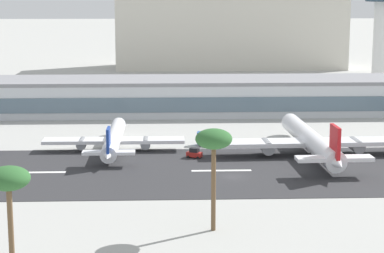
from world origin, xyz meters
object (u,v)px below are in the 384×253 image
service_baggage_tug_0 (194,153)px  control_tower (383,22)px  distant_hotel_block (230,21)px  terminal_building (195,96)px  palm_tree_3 (214,142)px  airliner_navy_tail_gate_1 (114,140)px  service_box_truck_1 (210,138)px  airliner_red_tail_gate_2 (312,142)px  palm_tree_0 (9,182)px

service_baggage_tug_0 → control_tower: bearing=80.6°
distant_hotel_block → service_baggage_tug_0: size_ratio=28.29×
terminal_building → palm_tree_3: bearing=-91.0°
airliner_navy_tail_gate_1 → service_box_truck_1: size_ratio=6.23×
service_baggage_tug_0 → service_box_truck_1: size_ratio=0.57×
terminal_building → distant_hotel_block: distant_hotel_block is taller
palm_tree_3 → airliner_red_tail_gate_2: bearing=62.6°
distant_hotel_block → palm_tree_0: 249.16m
terminal_building → service_box_truck_1: size_ratio=24.01×
airliner_navy_tail_gate_1 → palm_tree_0: size_ratio=2.56×
palm_tree_0 → palm_tree_3: palm_tree_3 is taller
airliner_navy_tail_gate_1 → palm_tree_3: size_ratio=2.48×
airliner_navy_tail_gate_1 → palm_tree_0: bearing=174.5°
control_tower → service_baggage_tug_0: 122.99m
service_baggage_tug_0 → airliner_red_tail_gate_2: bearing=26.9°
airliner_red_tail_gate_2 → palm_tree_3: (-24.76, -47.84, 10.40)m
airliner_navy_tail_gate_1 → airliner_red_tail_gate_2: 43.85m
terminal_building → airliner_red_tail_gate_2: size_ratio=3.08×
palm_tree_0 → palm_tree_3: 32.79m
service_box_truck_1 → distant_hotel_block: bearing=-90.5°
terminal_building → control_tower: bearing=32.2°
palm_tree_3 → service_box_truck_1: bearing=86.8°
airliner_red_tail_gate_2 → control_tower: bearing=-26.2°
service_box_truck_1 → palm_tree_3: bearing=93.0°
airliner_red_tail_gate_2 → service_box_truck_1: size_ratio=7.79×
airliner_red_tail_gate_2 → palm_tree_3: palm_tree_3 is taller
control_tower → palm_tree_3: (-68.62, -146.15, -10.52)m
control_tower → distant_hotel_block: 90.63m
terminal_building → palm_tree_0: (-27.95, -124.10, 8.14)m
service_baggage_tug_0 → palm_tree_3: palm_tree_3 is taller
terminal_building → airliner_navy_tail_gate_1: terminal_building is taller
terminal_building → distant_hotel_block: (20.92, 120.10, 15.79)m
distant_hotel_block → airliner_navy_tail_gate_1: 175.75m
control_tower → distant_hotel_block: size_ratio=0.37×
airliner_navy_tail_gate_1 → palm_tree_3: palm_tree_3 is taller
service_baggage_tug_0 → palm_tree_3: size_ratio=0.23×
control_tower → palm_tree_3: bearing=-115.2°
service_baggage_tug_0 → airliner_navy_tail_gate_1: bearing=-176.3°
distant_hotel_block → service_baggage_tug_0: distant_hotel_block is taller
control_tower → palm_tree_0: bearing=-119.7°
airliner_red_tail_gate_2 → service_baggage_tug_0: airliner_red_tail_gate_2 is taller
control_tower → airliner_navy_tail_gate_1: bearing=-133.6°
control_tower → airliner_navy_tail_gate_1: (-87.20, -91.69, -21.56)m
distant_hotel_block → control_tower: bearing=-59.6°
distant_hotel_block → airliner_navy_tail_gate_1: bearing=-103.7°
terminal_building → service_box_truck_1: terminal_building is taller
terminal_building → distant_hotel_block: bearing=80.1°
distant_hotel_block → airliner_navy_tail_gate_1: size_ratio=2.61×
airliner_navy_tail_gate_1 → palm_tree_3: bearing=-160.9°
terminal_building → service_box_truck_1: (1.46, -44.41, -3.27)m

